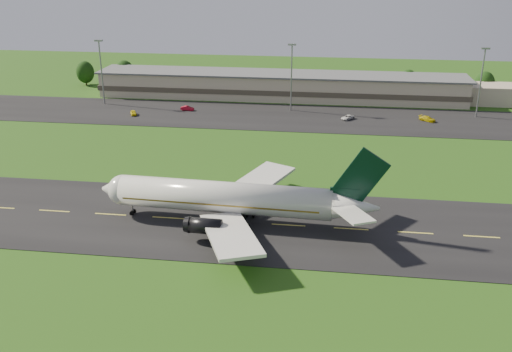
# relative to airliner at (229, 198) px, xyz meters

# --- Properties ---
(ground) EXTENTS (360.00, 360.00, 0.00)m
(ground) POSITION_rel_airliner_xyz_m (-0.39, 0.04, -4.66)
(ground) COLOR #1B4110
(ground) RESTS_ON ground
(taxiway) EXTENTS (220.00, 30.00, 0.10)m
(taxiway) POSITION_rel_airliner_xyz_m (-0.39, 0.04, -4.61)
(taxiway) COLOR black
(taxiway) RESTS_ON ground
(apron) EXTENTS (260.00, 30.00, 0.10)m
(apron) POSITION_rel_airliner_xyz_m (-0.39, 72.04, -4.61)
(apron) COLOR black
(apron) RESTS_ON ground
(airliner) EXTENTS (51.29, 42.14, 15.57)m
(airliner) POSITION_rel_airliner_xyz_m (0.00, 0.00, 0.00)
(airliner) COLOR silver
(airliner) RESTS_ON ground
(terminal) EXTENTS (145.00, 16.00, 8.40)m
(terminal) POSITION_rel_airliner_xyz_m (6.01, 96.22, -0.67)
(terminal) COLOR tan
(terminal) RESTS_ON ground
(light_mast_west) EXTENTS (2.40, 1.20, 20.35)m
(light_mast_west) POSITION_rel_airliner_xyz_m (-55.39, 80.04, 8.08)
(light_mast_west) COLOR gray
(light_mast_west) RESTS_ON ground
(light_mast_centre) EXTENTS (2.40, 1.20, 20.35)m
(light_mast_centre) POSITION_rel_airliner_xyz_m (4.61, 80.04, 8.08)
(light_mast_centre) COLOR gray
(light_mast_centre) RESTS_ON ground
(light_mast_east) EXTENTS (2.40, 1.20, 20.35)m
(light_mast_east) POSITION_rel_airliner_xyz_m (59.61, 80.04, 8.08)
(light_mast_east) COLOR gray
(light_mast_east) RESTS_ON ground
(tree_line) EXTENTS (193.98, 8.49, 10.12)m
(tree_line) POSITION_rel_airliner_xyz_m (32.96, 105.66, 0.27)
(tree_line) COLOR black
(tree_line) RESTS_ON ground
(service_vehicle_a) EXTENTS (3.10, 4.25, 1.35)m
(service_vehicle_a) POSITION_rel_airliner_xyz_m (-41.57, 68.04, -3.89)
(service_vehicle_a) COLOR #DAC60C
(service_vehicle_a) RESTS_ON apron
(service_vehicle_b) EXTENTS (4.21, 1.77, 1.35)m
(service_vehicle_b) POSITION_rel_airliner_xyz_m (-26.89, 75.46, -3.89)
(service_vehicle_b) COLOR #AA0B21
(service_vehicle_b) RESTS_ON apron
(service_vehicle_c) EXTENTS (4.34, 4.84, 1.25)m
(service_vehicle_c) POSITION_rel_airliner_xyz_m (21.86, 71.76, -3.94)
(service_vehicle_c) COLOR silver
(service_vehicle_c) RESTS_ON apron
(service_vehicle_d) EXTENTS (5.10, 4.57, 1.42)m
(service_vehicle_d) POSITION_rel_airliner_xyz_m (44.63, 73.03, -3.85)
(service_vehicle_d) COLOR #C1AE0B
(service_vehicle_d) RESTS_ON apron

